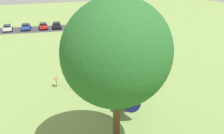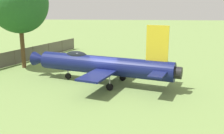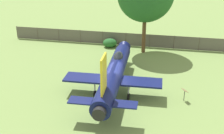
{
  "view_description": "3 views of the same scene",
  "coord_description": "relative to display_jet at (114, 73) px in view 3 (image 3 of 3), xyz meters",
  "views": [
    {
      "loc": [
        -11.9,
        -21.19,
        11.27
      ],
      "look_at": [
        0.32,
        1.09,
        1.76
      ],
      "focal_mm": 37.88,
      "sensor_mm": 36.0,
      "label": 1
    },
    {
      "loc": [
        22.1,
        2.72,
        6.97
      ],
      "look_at": [
        0.69,
        0.82,
        1.74
      ],
      "focal_mm": 41.21,
      "sensor_mm": 36.0,
      "label": 2
    },
    {
      "loc": [
        3.85,
        24.23,
        13.22
      ],
      "look_at": [
        0.11,
        -0.39,
        2.34
      ],
      "focal_mm": 47.64,
      "sensor_mm": 36.0,
      "label": 3
    }
  ],
  "objects": [
    {
      "name": "shrub_near_fence",
      "position": [
        -1.3,
        -11.91,
        -1.18
      ],
      "size": [
        1.82,
        1.57,
        1.13
      ],
      "color": "#235B26",
      "rests_on": "ground_plane"
    },
    {
      "name": "ground_plane",
      "position": [
        0.11,
        0.34,
        -1.75
      ],
      "size": [
        200.0,
        200.0,
        0.0
      ],
      "primitive_type": "plane",
      "color": "#75934C"
    },
    {
      "name": "display_jet",
      "position": [
        0.0,
        0.0,
        0.0
      ],
      "size": [
        8.96,
        14.15,
        5.4
      ],
      "rotation": [
        0.0,
        0.0,
        4.4
      ],
      "color": "#111951",
      "rests_on": "ground_plane"
    },
    {
      "name": "info_plaque",
      "position": [
        -5.74,
        2.95,
        -0.89
      ],
      "size": [
        0.5,
        0.66,
        1.14
      ],
      "color": "#333333",
      "rests_on": "ground_plane"
    },
    {
      "name": "perimeter_fence",
      "position": [
        -3.47,
        -12.12,
        -0.82
      ],
      "size": [
        29.39,
        10.88,
        1.76
      ],
      "rotation": [
        0.0,
        0.0,
        5.93
      ],
      "color": "#4C4238",
      "rests_on": "ground_plane"
    }
  ]
}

